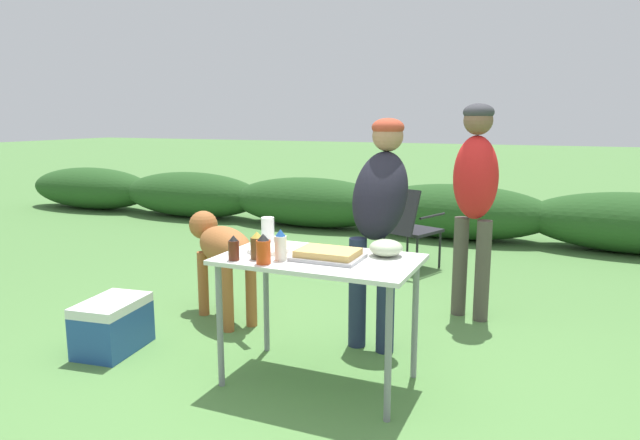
{
  "coord_description": "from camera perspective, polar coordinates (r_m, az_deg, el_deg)",
  "views": [
    {
      "loc": [
        1.23,
        -2.84,
        1.51
      ],
      "look_at": [
        -0.13,
        0.31,
        0.89
      ],
      "focal_mm": 32.0,
      "sensor_mm": 36.0,
      "label": 1
    }
  ],
  "objects": [
    {
      "name": "ground_plane",
      "position": [
        3.44,
        -0.09,
        -15.78
      ],
      "size": [
        60.0,
        60.0,
        0.0
      ],
      "primitive_type": "plane",
      "color": "#4C7A3D"
    },
    {
      "name": "camp_chair_green_behind_table",
      "position": [
        5.71,
        8.62,
        -0.38
      ],
      "size": [
        0.64,
        0.72,
        0.83
      ],
      "rotation": [
        0.0,
        0.0,
        -0.37
      ],
      "color": "#232328",
      "rests_on": "ground"
    },
    {
      "name": "food_tray",
      "position": [
        3.14,
        0.81,
        -3.48
      ],
      "size": [
        0.37,
        0.27,
        0.06
      ],
      "color": "#9E9EA3",
      "rests_on": "folding_table"
    },
    {
      "name": "standing_person_in_dark_puffer",
      "position": [
        3.72,
        5.95,
        1.24
      ],
      "size": [
        0.41,
        0.5,
        1.51
      ],
      "rotation": [
        0.0,
        0.0,
        -0.1
      ],
      "color": "#232D4C",
      "rests_on": "ground"
    },
    {
      "name": "hot_sauce_bottle",
      "position": [
        3.05,
        -5.68,
        -2.96
      ],
      "size": [
        0.08,
        0.08,
        0.16
      ],
      "color": "#CC4214",
      "rests_on": "folding_table"
    },
    {
      "name": "plate_stack",
      "position": [
        3.33,
        -5.19,
        -2.95
      ],
      "size": [
        0.25,
        0.25,
        0.02
      ],
      "primitive_type": "cylinder",
      "color": "white",
      "rests_on": "folding_table"
    },
    {
      "name": "cooler_box",
      "position": [
        4.02,
        -20.04,
        -9.86
      ],
      "size": [
        0.38,
        0.52,
        0.34
      ],
      "rotation": [
        0.0,
        0.0,
        1.7
      ],
      "color": "#234C93",
      "rests_on": "ground"
    },
    {
      "name": "paper_cup_stack",
      "position": [
        3.53,
        -5.24,
        -1.05
      ],
      "size": [
        0.08,
        0.08,
        0.16
      ],
      "primitive_type": "cylinder",
      "color": "white",
      "rests_on": "folding_table"
    },
    {
      "name": "standing_person_in_olive_jacket",
      "position": [
        4.35,
        15.24,
        3.2
      ],
      "size": [
        0.41,
        0.36,
        1.61
      ],
      "rotation": [
        0.0,
        0.0,
        -0.38
      ],
      "color": "#4C473D",
      "rests_on": "ground"
    },
    {
      "name": "dog",
      "position": [
        4.33,
        -9.8,
        -2.9
      ],
      "size": [
        0.92,
        0.63,
        0.78
      ],
      "rotation": [
        0.0,
        0.0,
        1.02
      ],
      "color": "#9E5B2D",
      "rests_on": "ground"
    },
    {
      "name": "mixing_bowl",
      "position": [
        3.23,
        6.62,
        -2.78
      ],
      "size": [
        0.19,
        0.19,
        0.09
      ],
      "primitive_type": "ellipsoid",
      "color": "#ADBC99",
      "rests_on": "folding_table"
    },
    {
      "name": "bbq_sauce_bottle",
      "position": [
        3.15,
        -8.62,
        -2.81
      ],
      "size": [
        0.06,
        0.06,
        0.14
      ],
      "color": "#562314",
      "rests_on": "folding_table"
    },
    {
      "name": "folding_table",
      "position": [
        3.21,
        -0.1,
        -5.08
      ],
      "size": [
        1.1,
        0.64,
        0.74
      ],
      "color": "silver",
      "rests_on": "ground"
    },
    {
      "name": "beer_bottle",
      "position": [
        3.16,
        -6.32,
        -2.59
      ],
      "size": [
        0.07,
        0.07,
        0.15
      ],
      "color": "brown",
      "rests_on": "folding_table"
    },
    {
      "name": "mayo_bottle",
      "position": [
        3.12,
        -3.97,
        -2.56
      ],
      "size": [
        0.07,
        0.07,
        0.17
      ],
      "color": "silver",
      "rests_on": "folding_table"
    },
    {
      "name": "shrub_hedge",
      "position": [
        7.35,
        13.39,
        0.84
      ],
      "size": [
        14.4,
        0.9,
        0.68
      ],
      "color": "#234C1E",
      "rests_on": "ground"
    }
  ]
}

